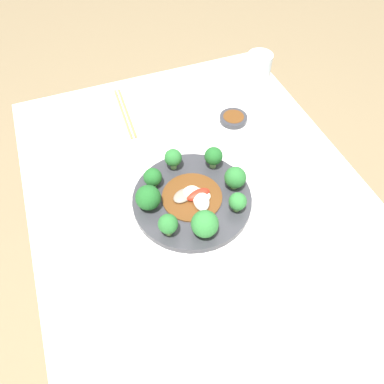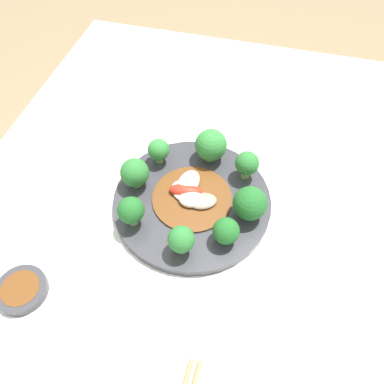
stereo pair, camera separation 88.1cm
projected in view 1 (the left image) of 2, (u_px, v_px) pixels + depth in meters
ground_plane at (198, 310)px, 1.46m from camera, size 8.00×8.00×0.00m
table at (200, 269)px, 1.18m from camera, size 1.06×0.79×0.72m
plate at (192, 199)px, 0.88m from camera, size 0.28×0.28×0.02m
broccoli_west at (205, 224)px, 0.79m from camera, size 0.06×0.06×0.07m
broccoli_northeast at (153, 177)px, 0.87m from camera, size 0.04×0.04×0.05m
broccoli_east at (173, 158)px, 0.90m from camera, size 0.04×0.04×0.06m
broccoli_southeast at (214, 156)px, 0.91m from camera, size 0.04×0.04×0.06m
broccoli_southwest at (238, 202)px, 0.83m from camera, size 0.04×0.04×0.05m
broccoli_south at (235, 178)px, 0.87m from camera, size 0.05×0.05×0.06m
broccoli_northwest at (168, 224)px, 0.79m from camera, size 0.04×0.04×0.06m
broccoli_north at (148, 198)px, 0.83m from camera, size 0.06×0.06×0.06m
stirfry_center at (194, 196)px, 0.87m from camera, size 0.14×0.14×0.02m
drinking_glass at (259, 68)px, 1.14m from camera, size 0.08×0.08×0.09m
chopsticks at (125, 113)px, 1.08m from camera, size 0.22×0.03×0.01m
sauce_dish at (233, 118)px, 1.06m from camera, size 0.08×0.08×0.02m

